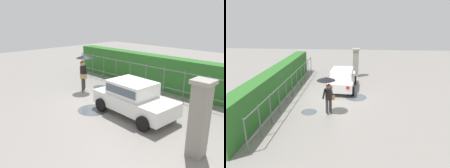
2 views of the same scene
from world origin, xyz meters
TOP-DOWN VIEW (x-y plane):
  - ground_plane at (0.00, 0.00)m, footprint 40.00×40.00m
  - car at (1.57, -0.25)m, footprint 3.81×2.02m
  - pedestrian at (-2.55, 0.27)m, footprint 0.96×0.96m
  - gate_pillar at (4.93, -1.19)m, footprint 0.60×0.60m
  - fence_section at (-0.20, 2.88)m, footprint 12.06×0.05m
  - hedge_row at (-0.20, 3.83)m, footprint 13.01×0.90m
  - puddle_near at (-0.01, -1.23)m, footprint 1.38×1.38m
  - puddle_far at (-2.41, 1.33)m, footprint 0.87×0.87m

SIDE VIEW (x-z plane):
  - ground_plane at x=0.00m, z-range 0.00..0.00m
  - puddle_near at x=-0.01m, z-range 0.00..0.00m
  - puddle_far at x=-2.41m, z-range 0.00..0.00m
  - car at x=1.57m, z-range 0.06..1.54m
  - fence_section at x=-0.20m, z-range 0.08..1.58m
  - hedge_row at x=-0.20m, z-range 0.00..1.90m
  - gate_pillar at x=4.93m, z-range 0.03..2.45m
  - pedestrian at x=-2.55m, z-range 0.46..2.51m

